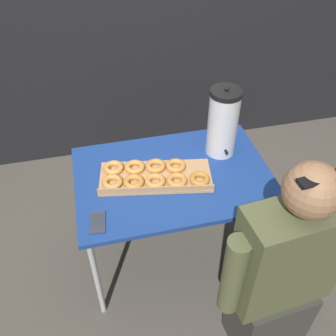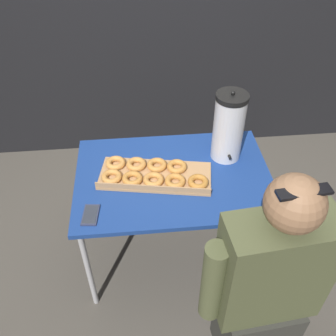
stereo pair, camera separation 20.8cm
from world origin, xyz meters
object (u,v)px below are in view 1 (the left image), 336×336
coffee_urn (223,122)px  cell_phone (98,222)px  donut_box (153,176)px  person_seated (282,275)px

coffee_urn → cell_phone: (-0.78, -0.41, -0.20)m
donut_box → cell_phone: (-0.33, -0.25, -0.02)m
donut_box → cell_phone: 0.42m
cell_phone → donut_box: bearing=43.6°
donut_box → cell_phone: donut_box is taller
cell_phone → person_seated: 0.92m
cell_phone → person_seated: person_seated is taller
coffee_urn → person_seated: person_seated is taller
coffee_urn → cell_phone: 0.90m
person_seated → donut_box: bearing=-60.0°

